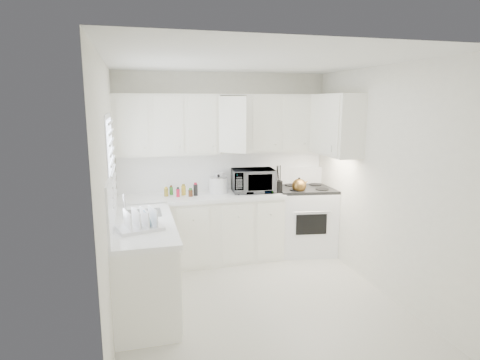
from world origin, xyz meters
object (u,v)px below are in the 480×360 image
object	(u,v)px
microwave	(253,178)
rice_cooker	(219,184)
tea_kettle	(299,185)
dish_rack	(139,218)
stove	(305,211)
utensil_crock	(278,179)

from	to	relation	value
microwave	rice_cooker	distance (m)	0.49
tea_kettle	rice_cooker	world-z (taller)	rice_cooker
rice_cooker	dish_rack	size ratio (longest dim) A/B	0.61
dish_rack	stove	bearing A→B (deg)	14.55
microwave	dish_rack	xyz separation A→B (m)	(-1.58, -1.35, -0.08)
rice_cooker	tea_kettle	bearing A→B (deg)	-13.86
tea_kettle	microwave	xyz separation A→B (m)	(-0.62, 0.19, 0.09)
stove	tea_kettle	xyz separation A→B (m)	(-0.18, -0.16, 0.43)
stove	microwave	bearing A→B (deg)	-172.90
tea_kettle	utensil_crock	size ratio (longest dim) A/B	0.64
utensil_crock	dish_rack	size ratio (longest dim) A/B	0.93
rice_cooker	utensil_crock	world-z (taller)	utensil_crock
utensil_crock	dish_rack	bearing A→B (deg)	-147.40
microwave	rice_cooker	world-z (taller)	microwave
stove	rice_cooker	world-z (taller)	stove
utensil_crock	dish_rack	distance (m)	2.27
microwave	utensil_crock	bearing A→B (deg)	-16.10
tea_kettle	microwave	size ratio (longest dim) A/B	0.43
stove	utensil_crock	distance (m)	0.71
tea_kettle	utensil_crock	xyz separation A→B (m)	(-0.29, 0.06, 0.09)
stove	utensil_crock	xyz separation A→B (m)	(-0.47, -0.10, 0.52)
microwave	dish_rack	size ratio (longest dim) A/B	1.37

